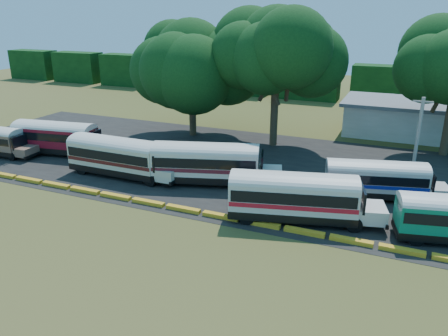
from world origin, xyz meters
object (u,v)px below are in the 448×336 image
at_px(bus_red, 57,136).
at_px(tree_west, 191,57).
at_px(bus_cream_west, 118,155).
at_px(bus_white_red, 296,195).

height_order(bus_red, tree_west, tree_west).
xyz_separation_m(bus_cream_west, tree_west, (-0.16, 14.79, 7.02)).
relative_size(bus_cream_west, tree_west, 0.80).
distance_m(bus_cream_west, tree_west, 16.37).
bearing_deg(bus_red, bus_white_red, -20.05).
xyz_separation_m(bus_red, tree_west, (9.22, 12.07, 7.04)).
xyz_separation_m(bus_white_red, tree_west, (-16.80, 17.41, 7.02)).
distance_m(bus_cream_west, bus_white_red, 16.84).
relative_size(bus_red, bus_cream_west, 1.00).
bearing_deg(tree_west, bus_white_red, -46.02).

